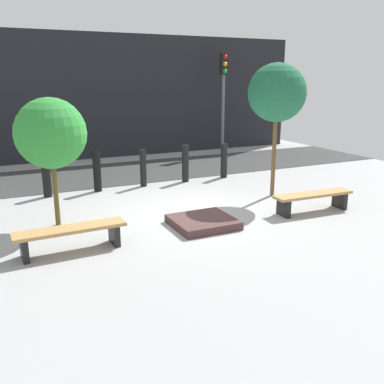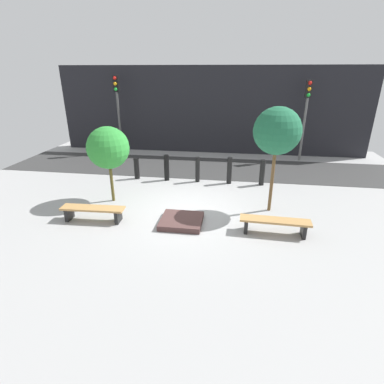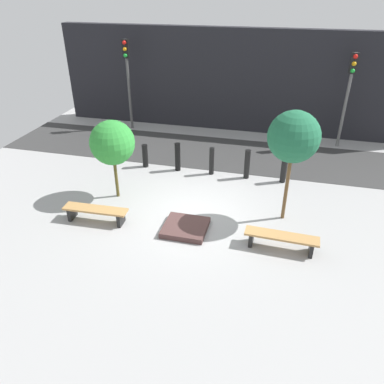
% 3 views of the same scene
% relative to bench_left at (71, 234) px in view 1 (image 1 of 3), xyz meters
% --- Properties ---
extents(ground_plane, '(18.00, 18.00, 0.00)m').
position_rel_bench_left_xyz_m(ground_plane, '(2.63, 1.01, -0.32)').
color(ground_plane, '#A2A2A2').
extents(road_strip, '(18.00, 3.32, 0.01)m').
position_rel_bench_left_xyz_m(road_strip, '(2.63, 5.73, -0.31)').
color(road_strip, '#363636').
rests_on(road_strip, ground).
extents(building_facade, '(16.20, 0.50, 4.44)m').
position_rel_bench_left_xyz_m(building_facade, '(2.63, 8.78, 1.90)').
color(building_facade, black).
rests_on(building_facade, ground).
extents(bench_left, '(1.89, 0.49, 0.44)m').
position_rel_bench_left_xyz_m(bench_left, '(0.00, 0.00, 0.00)').
color(bench_left, black).
rests_on(bench_left, ground).
extents(bench_right, '(1.91, 0.48, 0.43)m').
position_rel_bench_left_xyz_m(bench_right, '(5.25, -0.00, -0.00)').
color(bench_right, black).
rests_on(bench_right, ground).
extents(planter_bed, '(1.21, 1.15, 0.16)m').
position_rel_bench_left_xyz_m(planter_bed, '(2.63, 0.20, -0.24)').
color(planter_bed, '#4C3331').
rests_on(planter_bed, ground).
extents(tree_behind_left_bench, '(1.37, 1.37, 2.55)m').
position_rel_bench_left_xyz_m(tree_behind_left_bench, '(0.00, 1.51, 1.54)').
color(tree_behind_left_bench, brown).
rests_on(tree_behind_left_bench, ground).
extents(tree_behind_right_bench, '(1.40, 1.40, 3.25)m').
position_rel_bench_left_xyz_m(tree_behind_right_bench, '(5.25, 1.51, 2.22)').
color(tree_behind_right_bench, brown).
rests_on(tree_behind_right_bench, ground).
extents(bollard_far_left, '(0.21, 0.21, 0.87)m').
position_rel_bench_left_xyz_m(bollard_far_left, '(0.10, 3.82, 0.12)').
color(bollard_far_left, black).
rests_on(bollard_far_left, ground).
extents(bollard_left, '(0.20, 0.20, 1.06)m').
position_rel_bench_left_xyz_m(bollard_left, '(1.36, 3.82, 0.21)').
color(bollard_left, black).
rests_on(bollard_left, ground).
extents(bollard_center, '(0.18, 0.18, 1.01)m').
position_rel_bench_left_xyz_m(bollard_center, '(2.63, 3.82, 0.19)').
color(bollard_center, black).
rests_on(bollard_center, ground).
extents(bollard_right, '(0.19, 0.19, 1.06)m').
position_rel_bench_left_xyz_m(bollard_right, '(3.89, 3.82, 0.21)').
color(bollard_right, black).
rests_on(bollard_right, ground).
extents(bollard_far_right, '(0.20, 0.20, 1.01)m').
position_rel_bench_left_xyz_m(bollard_far_right, '(5.16, 3.82, 0.19)').
color(bollard_far_right, black).
rests_on(bollard_far_right, ground).
extents(traffic_light_mid_west, '(0.28, 0.27, 3.78)m').
position_rel_bench_left_xyz_m(traffic_light_mid_west, '(7.27, 7.67, 2.29)').
color(traffic_light_mid_west, slate).
rests_on(traffic_light_mid_west, ground).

